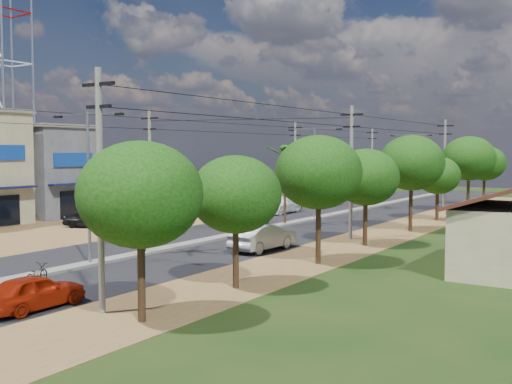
# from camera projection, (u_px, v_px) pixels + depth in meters

# --- Properties ---
(ground) EXTENTS (160.00, 160.00, 0.00)m
(ground) POSITION_uv_depth(u_px,v_px,m) (90.00, 266.00, 31.19)
(ground) COLOR black
(ground) RESTS_ON ground
(road) EXTENTS (12.00, 110.00, 0.04)m
(road) POSITION_uv_depth(u_px,v_px,m) (250.00, 233.00, 43.71)
(road) COLOR black
(road) RESTS_ON ground
(median) EXTENTS (1.00, 90.00, 0.18)m
(median) POSITION_uv_depth(u_px,v_px,m) (272.00, 227.00, 46.20)
(median) COLOR #605E56
(median) RESTS_ON ground
(dirt_lot_west) EXTENTS (18.00, 46.00, 0.04)m
(dirt_lot_west) POSITION_uv_depth(u_px,v_px,m) (38.00, 228.00, 46.07)
(dirt_lot_west) COLOR brown
(dirt_lot_west) RESTS_ON ground
(dirt_shoulder_east) EXTENTS (5.00, 90.00, 0.03)m
(dirt_shoulder_east) POSITION_uv_depth(u_px,v_px,m) (358.00, 242.00, 39.06)
(dirt_shoulder_east) COLOR brown
(dirt_shoulder_east) RESTS_ON ground
(shophouse_grey) EXTENTS (9.00, 6.40, 8.30)m
(shophouse_grey) POSITION_uv_depth(u_px,v_px,m) (44.00, 171.00, 54.61)
(shophouse_grey) COLOR #484A4F
(shophouse_grey) RESTS_ON ground
(low_shed) EXTENTS (10.40, 10.40, 3.95)m
(low_shed) POSITION_uv_depth(u_px,v_px,m) (131.00, 189.00, 62.57)
(low_shed) COLOR #605E56
(low_shed) RESTS_ON ground
(telecom_tower) EXTENTS (3.80, 3.80, 43.00)m
(telecom_tower) POSITION_uv_depth(u_px,v_px,m) (6.00, 11.00, 56.31)
(telecom_tower) COLOR gray
(telecom_tower) RESTS_ON ground
(tree_east_a) EXTENTS (4.40, 4.40, 6.37)m
(tree_east_a) POSITION_uv_depth(u_px,v_px,m) (140.00, 195.00, 20.68)
(tree_east_a) COLOR black
(tree_east_a) RESTS_ON ground
(tree_east_b) EXTENTS (4.00, 4.00, 5.83)m
(tree_east_b) POSITION_uv_depth(u_px,v_px,m) (236.00, 195.00, 25.82)
(tree_east_b) COLOR black
(tree_east_b) RESTS_ON ground
(tree_east_c) EXTENTS (4.60, 4.60, 6.83)m
(tree_east_c) POSITION_uv_depth(u_px,v_px,m) (319.00, 172.00, 31.39)
(tree_east_c) COLOR black
(tree_east_c) RESTS_ON ground
(tree_east_d) EXTENTS (4.20, 4.20, 6.13)m
(tree_east_d) POSITION_uv_depth(u_px,v_px,m) (366.00, 177.00, 37.43)
(tree_east_d) COLOR black
(tree_east_d) RESTS_ON ground
(tree_east_e) EXTENTS (4.80, 4.80, 7.14)m
(tree_east_e) POSITION_uv_depth(u_px,v_px,m) (411.00, 163.00, 43.94)
(tree_east_e) COLOR black
(tree_east_e) RESTS_ON ground
(tree_east_f) EXTENTS (3.80, 3.80, 5.52)m
(tree_east_f) POSITION_uv_depth(u_px,v_px,m) (438.00, 175.00, 50.92)
(tree_east_f) COLOR black
(tree_east_f) RESTS_ON ground
(tree_east_g) EXTENTS (5.00, 5.00, 7.38)m
(tree_east_g) POSITION_uv_depth(u_px,v_px,m) (469.00, 158.00, 57.17)
(tree_east_g) COLOR black
(tree_east_g) RESTS_ON ground
(tree_east_h) EXTENTS (4.40, 4.40, 6.52)m
(tree_east_h) POSITION_uv_depth(u_px,v_px,m) (485.00, 163.00, 64.05)
(tree_east_h) COLOR black
(tree_east_h) RESTS_ON ground
(palm_median_near) EXTENTS (2.00, 2.00, 6.15)m
(palm_median_near) POSITION_uv_depth(u_px,v_px,m) (143.00, 159.00, 34.14)
(palm_median_near) COLOR black
(palm_median_near) RESTS_ON ground
(palm_median_mid) EXTENTS (2.00, 2.00, 6.55)m
(palm_median_mid) POSITION_uv_depth(u_px,v_px,m) (285.00, 152.00, 47.47)
(palm_median_mid) COLOR black
(palm_median_mid) RESTS_ON ground
(palm_median_far) EXTENTS (2.00, 2.00, 5.85)m
(palm_median_far) POSITION_uv_depth(u_px,v_px,m) (365.00, 158.00, 60.86)
(palm_median_far) COLOR black
(palm_median_far) RESTS_ON ground
(streetlight_near) EXTENTS (5.10, 0.18, 8.00)m
(streetlight_near) POSITION_uv_depth(u_px,v_px,m) (88.00, 174.00, 30.86)
(streetlight_near) COLOR gray
(streetlight_near) RESTS_ON ground
(streetlight_mid) EXTENTS (5.10, 0.18, 8.00)m
(streetlight_mid) POSITION_uv_depth(u_px,v_px,m) (314.00, 165.00, 51.71)
(streetlight_mid) COLOR gray
(streetlight_mid) RESTS_ON ground
(streetlight_far) EXTENTS (5.10, 0.18, 8.00)m
(streetlight_far) POSITION_uv_depth(u_px,v_px,m) (410.00, 160.00, 72.57)
(streetlight_far) COLOR gray
(streetlight_far) RESTS_ON ground
(utility_pole_w_b) EXTENTS (1.60, 0.24, 9.00)m
(utility_pole_w_b) POSITION_uv_depth(u_px,v_px,m) (150.00, 167.00, 44.70)
(utility_pole_w_b) COLOR #605E56
(utility_pole_w_b) RESTS_ON ground
(utility_pole_w_c) EXTENTS (1.60, 0.24, 9.00)m
(utility_pole_w_c) POSITION_uv_depth(u_px,v_px,m) (295.00, 162.00, 63.05)
(utility_pole_w_c) COLOR #605E56
(utility_pole_w_c) RESTS_ON ground
(utility_pole_w_d) EXTENTS (1.60, 0.24, 9.00)m
(utility_pole_w_d) POSITION_uv_depth(u_px,v_px,m) (372.00, 160.00, 80.57)
(utility_pole_w_d) COLOR #605E56
(utility_pole_w_d) RESTS_ON ground
(utility_pole_e_a) EXTENTS (1.60, 0.24, 9.00)m
(utility_pole_e_a) POSITION_uv_depth(u_px,v_px,m) (100.00, 185.00, 21.75)
(utility_pole_e_a) COLOR #605E56
(utility_pole_e_a) RESTS_ON ground
(utility_pole_e_b) EXTENTS (1.60, 0.24, 9.00)m
(utility_pole_e_b) POSITION_uv_depth(u_px,v_px,m) (351.00, 169.00, 40.11)
(utility_pole_e_b) COLOR #605E56
(utility_pole_e_b) RESTS_ON ground
(utility_pole_e_c) EXTENTS (1.60, 0.24, 9.00)m
(utility_pole_e_c) POSITION_uv_depth(u_px,v_px,m) (445.00, 163.00, 58.46)
(utility_pole_e_c) COLOR #605E56
(utility_pole_e_c) RESTS_ON ground
(car_red_near) EXTENTS (1.61, 3.98, 1.35)m
(car_red_near) POSITION_uv_depth(u_px,v_px,m) (34.00, 293.00, 22.51)
(car_red_near) COLOR maroon
(car_red_near) RESTS_ON ground
(car_silver_mid) EXTENTS (1.93, 4.96, 1.61)m
(car_silver_mid) POSITION_uv_depth(u_px,v_px,m) (263.00, 238.00, 35.84)
(car_silver_mid) COLOR gray
(car_silver_mid) RESTS_ON ground
(car_white_far) EXTENTS (2.15, 5.29, 1.53)m
(car_white_far) POSITION_uv_depth(u_px,v_px,m) (281.00, 206.00, 56.97)
(car_white_far) COLOR silver
(car_white_far) RESTS_ON ground
(car_parked_dark) EXTENTS (4.16, 2.85, 1.32)m
(car_parked_dark) POSITION_uv_depth(u_px,v_px,m) (89.00, 220.00, 46.40)
(car_parked_dark) COLOR black
(car_parked_dark) RESTS_ON ground
(moto_rider_east) EXTENTS (1.17, 1.79, 0.89)m
(moto_rider_east) POSITION_uv_depth(u_px,v_px,m) (36.00, 275.00, 26.81)
(moto_rider_east) COLOR black
(moto_rider_east) RESTS_ON ground
(moto_rider_west_a) EXTENTS (1.30, 1.97, 0.98)m
(moto_rider_west_a) POSITION_uv_depth(u_px,v_px,m) (267.00, 220.00, 47.81)
(moto_rider_west_a) COLOR black
(moto_rider_west_a) RESTS_ON ground
(moto_rider_west_b) EXTENTS (0.94, 1.79, 1.04)m
(moto_rider_west_b) POSITION_uv_depth(u_px,v_px,m) (296.00, 206.00, 59.48)
(moto_rider_west_b) COLOR black
(moto_rider_west_b) RESTS_ON ground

